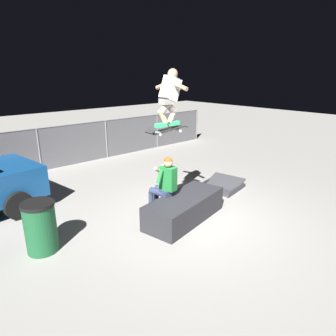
# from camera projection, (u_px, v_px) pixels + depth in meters

# --- Properties ---
(ground_plane) EXTENTS (40.00, 40.00, 0.00)m
(ground_plane) POSITION_uv_depth(u_px,v_px,m) (191.00, 219.00, 6.41)
(ground_plane) COLOR gray
(ledge_box_main) EXTENTS (2.06, 1.13, 0.51)m
(ledge_box_main) POSITION_uv_depth(u_px,v_px,m) (184.00, 208.00, 6.31)
(ledge_box_main) COLOR #28282D
(ledge_box_main) RESTS_ON ground
(person_sitting_on_ledge) EXTENTS (0.60, 0.78, 1.35)m
(person_sitting_on_ledge) POSITION_uv_depth(u_px,v_px,m) (164.00, 183.00, 6.33)
(person_sitting_on_ledge) COLOR #2D3856
(person_sitting_on_ledge) RESTS_ON ground
(skateboard) EXTENTS (1.02, 0.22, 0.13)m
(skateboard) POSITION_uv_depth(u_px,v_px,m) (167.00, 130.00, 6.09)
(skateboard) COLOR black
(skater_airborne) EXTENTS (0.62, 0.89, 1.12)m
(skater_airborne) POSITION_uv_depth(u_px,v_px,m) (170.00, 95.00, 5.91)
(skater_airborne) COLOR #2D9E66
(kicker_ramp) EXTENTS (1.17, 1.12, 0.32)m
(kicker_ramp) POSITION_uv_depth(u_px,v_px,m) (222.00, 186.00, 8.09)
(kicker_ramp) COLOR #38383D
(kicker_ramp) RESTS_ON ground
(trash_bin) EXTENTS (0.56, 0.56, 0.92)m
(trash_bin) POSITION_uv_depth(u_px,v_px,m) (40.00, 227.00, 5.13)
(trash_bin) COLOR #19512D
(trash_bin) RESTS_ON ground
(fence_back) EXTENTS (12.05, 0.05, 1.38)m
(fence_back) POSITION_uv_depth(u_px,v_px,m) (75.00, 143.00, 10.06)
(fence_back) COLOR slate
(fence_back) RESTS_ON ground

